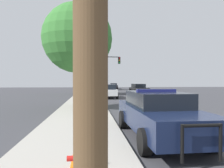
# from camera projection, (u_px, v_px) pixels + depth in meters

# --- Properties ---
(ground_plane) EXTENTS (110.00, 110.00, 0.00)m
(ground_plane) POSITION_uv_depth(u_px,v_px,m) (218.00, 131.00, 7.94)
(ground_plane) COLOR #3D3D42
(sidewalk_left) EXTENTS (3.00, 110.00, 0.13)m
(sidewalk_left) POSITION_uv_depth(u_px,v_px,m) (77.00, 132.00, 7.44)
(sidewalk_left) COLOR #ADA89E
(sidewalk_left) RESTS_ON ground_plane
(police_car) EXTENTS (2.09, 5.17, 1.55)m
(police_car) POSITION_uv_depth(u_px,v_px,m) (158.00, 113.00, 7.03)
(police_car) COLOR #141E3D
(police_car) RESTS_ON ground_plane
(fire_hydrant) EXTENTS (0.56, 0.24, 0.80)m
(fire_hydrant) POSITION_uv_depth(u_px,v_px,m) (84.00, 156.00, 3.69)
(fire_hydrant) COLOR red
(fire_hydrant) RESTS_ON sidewalk_left
(traffic_light) EXTENTS (4.14, 0.35, 5.04)m
(traffic_light) POSITION_uv_depth(u_px,v_px,m) (102.00, 67.00, 28.94)
(traffic_light) COLOR #424247
(traffic_light) RESTS_ON sidewalk_left
(car_background_distant) EXTENTS (2.11, 4.66, 1.29)m
(car_background_distant) POSITION_uv_depth(u_px,v_px,m) (113.00, 86.00, 50.38)
(car_background_distant) COLOR black
(car_background_distant) RESTS_ON ground_plane
(car_background_oncoming) EXTENTS (2.12, 4.31, 1.42)m
(car_background_oncoming) POSITION_uv_depth(u_px,v_px,m) (139.00, 89.00, 29.73)
(car_background_oncoming) COLOR black
(car_background_oncoming) RESTS_ON ground_plane
(car_background_midblock) EXTENTS (2.07, 4.59, 1.45)m
(car_background_midblock) POSITION_uv_depth(u_px,v_px,m) (108.00, 91.00, 23.32)
(car_background_midblock) COLOR silver
(car_background_midblock) RESTS_ON ground_plane
(tree_sidewalk_near) EXTENTS (4.45, 4.45, 6.65)m
(tree_sidewalk_near) POSITION_uv_depth(u_px,v_px,m) (77.00, 38.00, 13.87)
(tree_sidewalk_near) COLOR #4C3823
(tree_sidewalk_near) RESTS_ON sidewalk_left
(tree_sidewalk_mid) EXTENTS (6.22, 6.22, 8.88)m
(tree_sidewalk_mid) POSITION_uv_depth(u_px,v_px,m) (82.00, 50.00, 28.26)
(tree_sidewalk_mid) COLOR #4C3823
(tree_sidewalk_mid) RESTS_ON sidewalk_left
(tree_sidewalk_far) EXTENTS (4.51, 4.51, 6.85)m
(tree_sidewalk_far) POSITION_uv_depth(u_px,v_px,m) (92.00, 66.00, 42.73)
(tree_sidewalk_far) COLOR brown
(tree_sidewalk_far) RESTS_ON sidewalk_left
(traffic_cone) EXTENTS (0.29, 0.29, 0.67)m
(traffic_cone) POSITION_uv_depth(u_px,v_px,m) (77.00, 151.00, 4.21)
(traffic_cone) COLOR orange
(traffic_cone) RESTS_ON sidewalk_left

